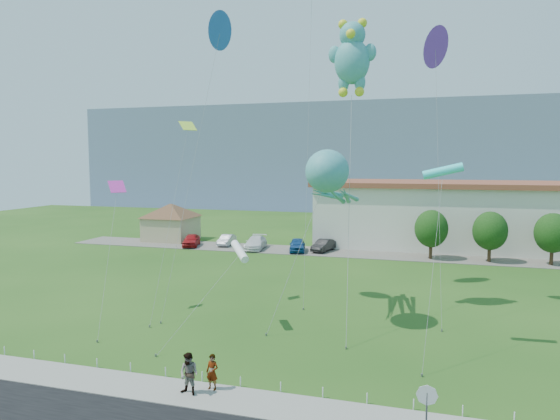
{
  "coord_description": "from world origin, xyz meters",
  "views": [
    {
      "loc": [
        9.22,
        -22.75,
        10.73
      ],
      "look_at": [
        0.26,
        8.0,
        7.61
      ],
      "focal_mm": 32.0,
      "sensor_mm": 36.0,
      "label": 1
    }
  ],
  "objects_px": {
    "parked_car_red": "(191,240)",
    "pedestrian_right": "(189,374)",
    "teddy_bear_kite": "(352,56)",
    "parked_car_black": "(324,245)",
    "pedestrian_left": "(212,372)",
    "parked_car_white": "(256,243)",
    "parked_car_silver": "(227,240)",
    "parked_car_blue": "(297,245)",
    "octopus_kite": "(330,181)",
    "stop_sign": "(427,401)",
    "pavilion": "(171,218)"
  },
  "relations": [
    {
      "from": "parked_car_white",
      "to": "pavilion",
      "type": "bearing_deg",
      "value": 158.18
    },
    {
      "from": "pedestrian_right",
      "to": "parked_car_red",
      "type": "relative_size",
      "value": 0.43
    },
    {
      "from": "pedestrian_left",
      "to": "parked_car_red",
      "type": "height_order",
      "value": "pedestrian_left"
    },
    {
      "from": "stop_sign",
      "to": "pedestrian_right",
      "type": "distance_m",
      "value": 10.52
    },
    {
      "from": "pedestrian_right",
      "to": "parked_car_white",
      "type": "height_order",
      "value": "pedestrian_right"
    },
    {
      "from": "parked_car_red",
      "to": "stop_sign",
      "type": "bearing_deg",
      "value": -69.66
    },
    {
      "from": "teddy_bear_kite",
      "to": "pedestrian_left",
      "type": "bearing_deg",
      "value": -104.98
    },
    {
      "from": "parked_car_black",
      "to": "parked_car_blue",
      "type": "bearing_deg",
      "value": -147.6
    },
    {
      "from": "parked_car_black",
      "to": "octopus_kite",
      "type": "height_order",
      "value": "octopus_kite"
    },
    {
      "from": "pedestrian_left",
      "to": "parked_car_blue",
      "type": "xyz_separation_m",
      "value": [
        -5.14,
        36.32,
        -0.11
      ]
    },
    {
      "from": "parked_car_red",
      "to": "octopus_kite",
      "type": "xyz_separation_m",
      "value": [
        22.22,
        -24.15,
        8.64
      ]
    },
    {
      "from": "parked_car_red",
      "to": "pedestrian_right",
      "type": "bearing_deg",
      "value": -80.23
    },
    {
      "from": "parked_car_red",
      "to": "octopus_kite",
      "type": "bearing_deg",
      "value": -63.77
    },
    {
      "from": "parked_car_silver",
      "to": "octopus_kite",
      "type": "bearing_deg",
      "value": -58.91
    },
    {
      "from": "pavilion",
      "to": "teddy_bear_kite",
      "type": "distance_m",
      "value": 40.31
    },
    {
      "from": "pedestrian_left",
      "to": "parked_car_white",
      "type": "distance_m",
      "value": 38.0
    },
    {
      "from": "parked_car_red",
      "to": "parked_car_white",
      "type": "height_order",
      "value": "same"
    },
    {
      "from": "pedestrian_left",
      "to": "octopus_kite",
      "type": "distance_m",
      "value": 15.08
    },
    {
      "from": "octopus_kite",
      "to": "teddy_bear_kite",
      "type": "distance_m",
      "value": 9.37
    },
    {
      "from": "parked_car_silver",
      "to": "teddy_bear_kite",
      "type": "relative_size",
      "value": 0.2
    },
    {
      "from": "pavilion",
      "to": "parked_car_silver",
      "type": "distance_m",
      "value": 9.51
    },
    {
      "from": "pedestrian_left",
      "to": "teddy_bear_kite",
      "type": "xyz_separation_m",
      "value": [
        4.12,
        15.4,
        17.22
      ]
    },
    {
      "from": "parked_car_silver",
      "to": "parked_car_black",
      "type": "xyz_separation_m",
      "value": [
        12.76,
        -0.73,
        0.04
      ]
    },
    {
      "from": "parked_car_black",
      "to": "parked_car_red",
      "type": "bearing_deg",
      "value": -162.21
    },
    {
      "from": "parked_car_red",
      "to": "parked_car_black",
      "type": "bearing_deg",
      "value": -12.41
    },
    {
      "from": "teddy_bear_kite",
      "to": "parked_car_black",
      "type": "bearing_deg",
      "value": 105.96
    },
    {
      "from": "stop_sign",
      "to": "parked_car_blue",
      "type": "height_order",
      "value": "stop_sign"
    },
    {
      "from": "pedestrian_left",
      "to": "teddy_bear_kite",
      "type": "relative_size",
      "value": 0.08
    },
    {
      "from": "pedestrian_left",
      "to": "octopus_kite",
      "type": "xyz_separation_m",
      "value": [
        3.28,
        12.0,
        8.53
      ]
    },
    {
      "from": "pedestrian_left",
      "to": "pavilion",
      "type": "bearing_deg",
      "value": 128.41
    },
    {
      "from": "pedestrian_left",
      "to": "pedestrian_right",
      "type": "xyz_separation_m",
      "value": [
        -0.81,
        -0.76,
        0.13
      ]
    },
    {
      "from": "teddy_bear_kite",
      "to": "parked_car_silver",
      "type": "bearing_deg",
      "value": 130.03
    },
    {
      "from": "pedestrian_left",
      "to": "pedestrian_right",
      "type": "relative_size",
      "value": 0.87
    },
    {
      "from": "parked_car_red",
      "to": "pavilion",
      "type": "bearing_deg",
      "value": 125.1
    },
    {
      "from": "pedestrian_right",
      "to": "parked_car_blue",
      "type": "xyz_separation_m",
      "value": [
        -4.33,
        37.08,
        -0.24
      ]
    },
    {
      "from": "teddy_bear_kite",
      "to": "parked_car_blue",
      "type": "bearing_deg",
      "value": 113.87
    },
    {
      "from": "stop_sign",
      "to": "parked_car_black",
      "type": "height_order",
      "value": "stop_sign"
    },
    {
      "from": "pedestrian_left",
      "to": "parked_car_black",
      "type": "bearing_deg",
      "value": 100.92
    },
    {
      "from": "pedestrian_left",
      "to": "parked_car_black",
      "type": "xyz_separation_m",
      "value": [
        -2.15,
        37.32,
        -0.18
      ]
    },
    {
      "from": "pedestrian_left",
      "to": "parked_car_silver",
      "type": "bearing_deg",
      "value": 119.01
    },
    {
      "from": "parked_car_black",
      "to": "pedestrian_right",
      "type": "bearing_deg",
      "value": -74.17
    },
    {
      "from": "parked_car_red",
      "to": "parked_car_blue",
      "type": "relative_size",
      "value": 0.99
    },
    {
      "from": "stop_sign",
      "to": "pedestrian_right",
      "type": "bearing_deg",
      "value": 172.66
    },
    {
      "from": "stop_sign",
      "to": "teddy_bear_kite",
      "type": "bearing_deg",
      "value": 107.38
    },
    {
      "from": "parked_car_red",
      "to": "parked_car_black",
      "type": "xyz_separation_m",
      "value": [
        16.79,
        1.17,
        -0.06
      ]
    },
    {
      "from": "pedestrian_left",
      "to": "stop_sign",
      "type": "bearing_deg",
      "value": -4.74
    },
    {
      "from": "parked_car_silver",
      "to": "pavilion",
      "type": "bearing_deg",
      "value": 163.3
    },
    {
      "from": "parked_car_silver",
      "to": "parked_car_white",
      "type": "distance_m",
      "value": 4.7
    },
    {
      "from": "octopus_kite",
      "to": "parked_car_silver",
      "type": "bearing_deg",
      "value": 124.92
    },
    {
      "from": "parked_car_silver",
      "to": "parked_car_white",
      "type": "bearing_deg",
      "value": -22.66
    }
  ]
}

